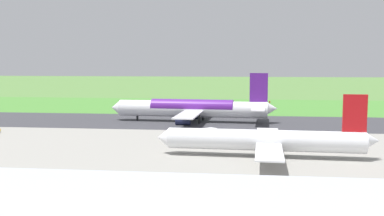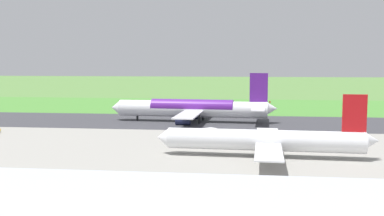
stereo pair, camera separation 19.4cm
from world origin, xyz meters
The scene contains 9 objects.
ground_plane centered at (0.00, 0.00, 0.00)m, with size 800.00×800.00×0.00m, color #547F3D.
runway_asphalt centered at (0.00, 0.00, 0.03)m, with size 600.00×35.80×0.06m, color #38383D.
apron_concrete centered at (0.00, 55.00, 0.03)m, with size 440.00×110.00×0.05m, color gray.
grass_verge_foreground centered at (0.00, -45.72, 0.02)m, with size 600.00×80.00×0.04m, color #478534.
airliner_main centered at (3.99, 0.02, 4.35)m, with size 54.12×44.26×15.88m.
airliner_parked_mid centered at (-16.68, 50.62, 3.58)m, with size 44.88×36.68×13.11m.
service_truck_baggage centered at (-3.92, 29.93, 1.40)m, with size 5.53×5.84×2.65m.
no_stopping_sign centered at (-22.83, -45.18, 1.70)m, with size 0.60×0.10×2.88m.
traffic_cone_orange centered at (-15.90, -42.30, 0.28)m, with size 0.40×0.40×0.55m, color orange.
Camera 1 is at (-12.12, 142.09, 19.77)m, focal length 41.95 mm.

